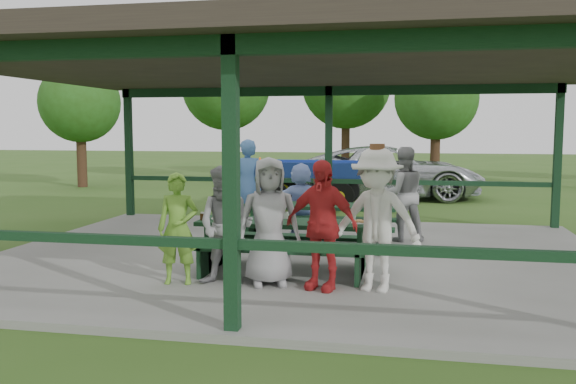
% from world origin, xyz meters
% --- Properties ---
extents(ground, '(90.00, 90.00, 0.00)m').
position_xyz_m(ground, '(0.00, 0.00, 0.00)').
color(ground, '#31561A').
rests_on(ground, ground).
extents(concrete_slab, '(10.00, 8.00, 0.10)m').
position_xyz_m(concrete_slab, '(0.00, 0.00, 0.05)').
color(concrete_slab, slate).
rests_on(concrete_slab, ground).
extents(pavilion_structure, '(10.60, 8.60, 3.24)m').
position_xyz_m(pavilion_structure, '(0.00, 0.00, 3.17)').
color(pavilion_structure, black).
rests_on(pavilion_structure, concrete_slab).
extents(picnic_table_near, '(2.54, 1.39, 0.75)m').
position_xyz_m(picnic_table_near, '(0.04, -1.20, 0.57)').
color(picnic_table_near, black).
rests_on(picnic_table_near, concrete_slab).
extents(picnic_table_far, '(2.65, 1.39, 0.75)m').
position_xyz_m(picnic_table_far, '(0.24, 0.80, 0.58)').
color(picnic_table_far, black).
rests_on(picnic_table_far, concrete_slab).
extents(table_setting, '(2.40, 0.45, 0.10)m').
position_xyz_m(table_setting, '(0.02, -1.18, 0.88)').
color(table_setting, white).
rests_on(table_setting, picnic_table_near).
extents(contestant_green, '(0.61, 0.46, 1.50)m').
position_xyz_m(contestant_green, '(-1.25, -2.12, 0.85)').
color(contestant_green, '#629C2D').
rests_on(contestant_green, concrete_slab).
extents(contestant_grey_left, '(0.84, 0.69, 1.59)m').
position_xyz_m(contestant_grey_left, '(-0.58, -2.12, 0.90)').
color(contestant_grey_left, gray).
rests_on(contestant_grey_left, concrete_slab).
extents(contestant_grey_mid, '(0.96, 0.78, 1.71)m').
position_xyz_m(contestant_grey_mid, '(-0.04, -1.95, 0.95)').
color(contestant_grey_mid, gray).
rests_on(contestant_grey_mid, concrete_slab).
extents(contestant_red, '(1.06, 0.68, 1.68)m').
position_xyz_m(contestant_red, '(0.67, -2.03, 0.94)').
color(contestant_red, red).
rests_on(contestant_red, concrete_slab).
extents(contestant_white_fedora, '(1.31, 0.95, 1.89)m').
position_xyz_m(contestant_white_fedora, '(1.37, -1.99, 1.02)').
color(contestant_white_fedora, silver).
rests_on(contestant_white_fedora, concrete_slab).
extents(spectator_lblue, '(1.39, 0.87, 1.43)m').
position_xyz_m(spectator_lblue, '(-0.24, 1.58, 0.82)').
color(spectator_lblue, '#94ABE5').
rests_on(spectator_lblue, concrete_slab).
extents(spectator_blue, '(0.79, 0.65, 1.86)m').
position_xyz_m(spectator_blue, '(-1.42, 2.05, 1.03)').
color(spectator_blue, '#406AA6').
rests_on(spectator_blue, concrete_slab).
extents(spectator_grey, '(1.01, 0.88, 1.74)m').
position_xyz_m(spectator_grey, '(1.66, 1.66, 0.97)').
color(spectator_grey, gray).
rests_on(spectator_grey, concrete_slab).
extents(pickup_truck, '(6.04, 3.13, 1.63)m').
position_xyz_m(pickup_truck, '(1.13, 9.55, 0.81)').
color(pickup_truck, silver).
rests_on(pickup_truck, ground).
extents(farm_trailer, '(3.90, 1.75, 1.36)m').
position_xyz_m(farm_trailer, '(-0.91, 7.07, 0.68)').
color(farm_trailer, navy).
rests_on(farm_trailer, ground).
extents(tree_far_left, '(3.71, 3.71, 5.80)m').
position_xyz_m(tree_far_left, '(-5.85, 15.15, 3.93)').
color(tree_far_left, '#362415').
rests_on(tree_far_left, ground).
extents(tree_left, '(3.81, 3.81, 5.96)m').
position_xyz_m(tree_left, '(-0.94, 16.58, 4.04)').
color(tree_left, '#362415').
rests_on(tree_left, ground).
extents(tree_mid, '(3.10, 3.10, 4.84)m').
position_xyz_m(tree_mid, '(2.72, 13.77, 3.27)').
color(tree_mid, '#362415').
rests_on(tree_mid, ground).
extents(tree_edge_left, '(2.94, 2.94, 4.60)m').
position_xyz_m(tree_edge_left, '(-10.17, 10.95, 3.10)').
color(tree_edge_left, '#362415').
rests_on(tree_edge_left, ground).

